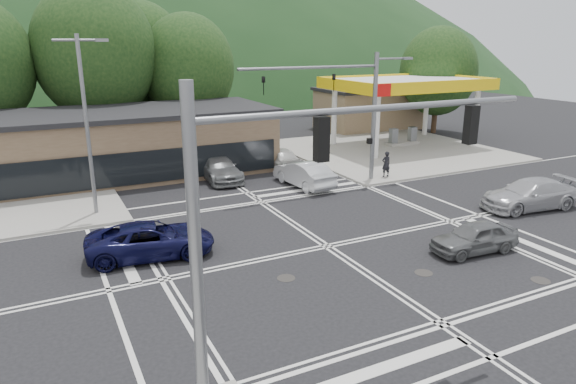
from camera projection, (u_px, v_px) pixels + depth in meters
name	position (u px, v px, depth m)	size (l,w,h in m)	color
ground	(327.00, 246.00, 22.54)	(120.00, 120.00, 0.00)	black
sidewalk_ne	(391.00, 150.00, 41.82)	(16.00, 16.00, 0.15)	gray
gas_station_canopy	(406.00, 86.00, 42.10)	(12.32, 8.34, 5.75)	silver
convenience_store	(370.00, 110.00, 52.01)	(10.00, 6.00, 3.80)	#846B4F
commercial_row	(86.00, 148.00, 33.08)	(24.00, 8.00, 4.00)	brown
hill_north	(89.00, 86.00, 99.60)	(252.00, 126.00, 140.00)	#193618
tree_n_b	(95.00, 52.00, 38.28)	(9.00, 9.00, 12.98)	#382619
tree_n_c	(188.00, 68.00, 41.67)	(7.60, 7.60, 10.87)	#382619
tree_n_e	(139.00, 59.00, 43.61)	(8.40, 8.40, 11.98)	#382619
tree_ne	(438.00, 71.00, 48.33)	(7.20, 7.20, 9.99)	#382619
streetlight_nw	(87.00, 118.00, 25.17)	(2.50, 0.25, 9.00)	slate
signal_mast_ne	(358.00, 102.00, 31.10)	(11.65, 0.30, 8.00)	slate
signal_mast_sw	(274.00, 210.00, 11.31)	(9.14, 0.28, 8.00)	slate
car_blue_west	(151.00, 240.00, 21.34)	(2.40, 5.22, 1.45)	black
car_grey_center	(474.00, 237.00, 21.80)	(1.57, 3.89, 1.33)	#595C5E
car_silver_east	(530.00, 194.00, 27.41)	(2.20, 5.42, 1.57)	#A6A7AD
car_queue_a	(304.00, 174.00, 31.62)	(1.67, 4.80, 1.58)	silver
car_queue_b	(280.00, 157.00, 36.23)	(1.75, 4.34, 1.48)	#BBBBB7
car_northbound	(218.00, 168.00, 33.09)	(2.12, 5.22, 1.51)	slate
pedestrian	(386.00, 164.00, 33.20)	(0.61, 0.40, 1.67)	black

